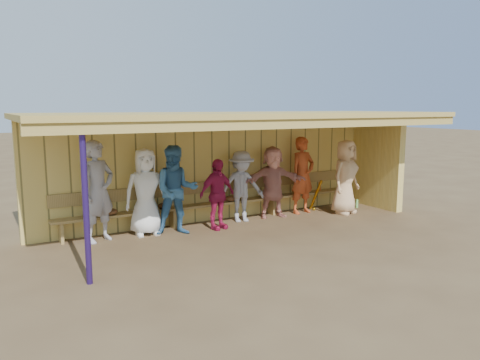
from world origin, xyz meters
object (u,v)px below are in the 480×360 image
at_px(player_c, 176,190).
at_px(player_f, 273,182).
at_px(player_b, 146,192).
at_px(player_h, 345,177).
at_px(player_g, 303,175).
at_px(player_e, 241,186).
at_px(player_a, 98,191).
at_px(bench, 224,198).
at_px(player_d, 217,194).

relative_size(player_c, player_f, 1.09).
height_order(player_b, player_c, player_c).
bearing_deg(player_h, player_b, 157.50).
height_order(player_f, player_g, player_g).
xyz_separation_m(player_f, player_h, (1.75, -0.57, 0.06)).
relative_size(player_e, player_f, 0.96).
relative_size(player_a, player_c, 1.08).
xyz_separation_m(player_a, player_f, (4.08, 0.00, -0.14)).
bearing_deg(bench, player_a, -174.02).
bearing_deg(player_h, player_c, 160.44).
height_order(player_d, player_f, player_f).
distance_m(player_d, bench, 0.84).
height_order(player_b, player_f, player_b).
bearing_deg(player_c, player_a, -174.44).
distance_m(player_f, player_g, 0.89).
relative_size(player_b, player_c, 0.97).
xyz_separation_m(player_c, player_e, (1.71, 0.29, -0.11)).
height_order(player_c, bench, player_c).
bearing_deg(player_d, player_b, 155.53).
bearing_deg(player_h, player_f, 146.05).
distance_m(player_d, player_g, 2.57).
bearing_deg(player_h, player_e, 151.83).
distance_m(player_d, player_e, 0.86).
bearing_deg(player_d, player_g, -4.35).
xyz_separation_m(player_b, player_h, (4.88, -0.57, 0.02)).
height_order(player_d, player_h, player_h).
height_order(player_b, player_d, player_b).
distance_m(player_b, bench, 2.02).
bearing_deg(bench, player_e, -45.37).
xyz_separation_m(player_d, player_f, (1.66, 0.33, 0.09)).
bearing_deg(player_f, player_g, 13.05).
bearing_deg(player_b, player_g, 5.24).
bearing_deg(player_a, player_h, -30.52).
distance_m(player_a, player_b, 0.96).
bearing_deg(player_h, bench, 147.43).
height_order(player_a, player_h, player_a).
xyz_separation_m(player_f, bench, (-1.17, 0.31, -0.32)).
bearing_deg(player_a, player_g, -24.90).
height_order(player_e, player_h, player_h).
xyz_separation_m(player_b, player_g, (4.01, 0.00, 0.05)).
height_order(player_d, bench, player_d).
bearing_deg(bench, player_b, -171.14).
xyz_separation_m(player_a, player_e, (3.22, 0.00, -0.18)).
bearing_deg(player_e, player_a, -168.32).
bearing_deg(bench, player_c, -157.12).
bearing_deg(player_d, bench, 40.50).
distance_m(player_a, player_d, 2.46).
bearing_deg(player_b, player_d, -7.46).
xyz_separation_m(player_g, player_h, (0.87, -0.57, -0.03)).
bearing_deg(player_g, bench, 166.14).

